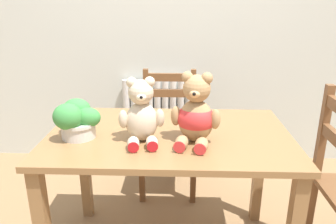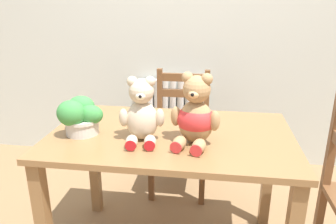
{
  "view_description": "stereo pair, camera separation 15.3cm",
  "coord_description": "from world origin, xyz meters",
  "views": [
    {
      "loc": [
        0.05,
        -1.16,
        1.4
      ],
      "look_at": [
        -0.0,
        0.29,
        0.9
      ],
      "focal_mm": 35.0,
      "sensor_mm": 36.0,
      "label": 1
    },
    {
      "loc": [
        0.2,
        -1.14,
        1.4
      ],
      "look_at": [
        -0.0,
        0.29,
        0.9
      ],
      "focal_mm": 35.0,
      "sensor_mm": 36.0,
      "label": 2
    }
  ],
  "objects": [
    {
      "name": "dining_table",
      "position": [
        0.0,
        0.39,
        0.64
      ],
      "size": [
        1.23,
        0.77,
        0.76
      ],
      "color": "olive",
      "rests_on": "ground_plane"
    },
    {
      "name": "wall_back",
      "position": [
        0.0,
        1.64,
        1.3
      ],
      "size": [
        8.0,
        0.04,
        2.6
      ],
      "primitive_type": "cube",
      "color": "silver",
      "rests_on": "ground_plane"
    },
    {
      "name": "teddy_bear_right",
      "position": [
        0.13,
        0.28,
        0.89
      ],
      "size": [
        0.24,
        0.26,
        0.34
      ],
      "rotation": [
        0.0,
        0.0,
        2.93
      ],
      "color": "tan",
      "rests_on": "dining_table"
    },
    {
      "name": "radiator",
      "position": [
        -0.14,
        1.57,
        0.34
      ],
      "size": [
        0.62,
        0.1,
        0.74
      ],
      "color": "silver",
      "rests_on": "ground_plane"
    },
    {
      "name": "wooden_chair_behind",
      "position": [
        -0.03,
        1.14,
        0.46
      ],
      "size": [
        0.41,
        0.44,
        0.9
      ],
      "rotation": [
        0.0,
        0.0,
        3.14
      ],
      "color": "brown",
      "rests_on": "ground_plane"
    },
    {
      "name": "teddy_bear_left",
      "position": [
        -0.13,
        0.28,
        0.89
      ],
      "size": [
        0.22,
        0.23,
        0.31
      ],
      "rotation": [
        0.0,
        0.0,
        3.28
      ],
      "color": "beige",
      "rests_on": "dining_table"
    },
    {
      "name": "potted_plant",
      "position": [
        -0.45,
        0.31,
        0.85
      ],
      "size": [
        0.22,
        0.2,
        0.19
      ],
      "color": "beige",
      "rests_on": "dining_table"
    }
  ]
}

